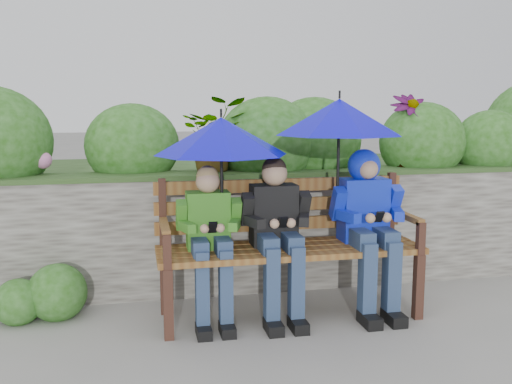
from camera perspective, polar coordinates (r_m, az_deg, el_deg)
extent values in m
plane|color=gray|center=(4.41, 0.28, -12.49)|extent=(60.00, 60.00, 0.00)
cube|color=#555049|center=(4.97, -1.56, -4.01)|extent=(8.00, 0.40, 1.00)
cube|color=#233B15|center=(4.88, -1.59, 1.84)|extent=(8.00, 0.42, 0.04)
cube|color=#233B15|center=(6.13, -3.59, -1.76)|extent=(8.00, 2.00, 0.96)
ellipsoid|color=#1D4F0E|center=(5.07, -12.26, 4.55)|extent=(0.81, 0.65, 0.73)
ellipsoid|color=#1D4F0E|center=(5.09, 1.09, 5.03)|extent=(0.89, 0.71, 0.80)
ellipsoid|color=#1D4F0E|center=(5.33, 5.84, 5.15)|extent=(0.89, 0.71, 0.80)
ellipsoid|color=#1D4F0E|center=(5.61, 16.30, 4.85)|extent=(0.83, 0.66, 0.75)
ellipsoid|color=#1D4F0E|center=(5.96, 22.36, 4.45)|extent=(0.73, 0.58, 0.66)
sphere|color=#C46EA4|center=(4.94, -20.51, 3.00)|extent=(0.14, 0.14, 0.14)
sphere|color=#C46EA4|center=(4.99, -0.25, 3.61)|extent=(0.14, 0.14, 0.14)
sphere|color=#C46EA4|center=(5.68, 18.70, 3.77)|extent=(0.14, 0.14, 0.14)
imported|color=#1D4F0E|center=(4.92, -4.15, 5.79)|extent=(0.57, 0.49, 0.63)
imported|color=#1D4F0E|center=(5.46, 14.95, 5.99)|extent=(0.37, 0.37, 0.66)
sphere|color=#1D4F0E|center=(4.63, -19.25, -9.48)|extent=(0.44, 0.44, 0.44)
sphere|color=#1D4F0E|center=(4.64, -22.70, -10.15)|extent=(0.35, 0.35, 0.35)
cube|color=#3C2219|center=(4.00, -8.76, -11.07)|extent=(0.07, 0.07, 0.50)
cube|color=#3C2219|center=(4.47, -9.13, -8.93)|extent=(0.07, 0.07, 0.50)
cube|color=#3C2219|center=(4.49, 15.93, -9.10)|extent=(0.07, 0.07, 0.50)
cube|color=#3C2219|center=(4.91, 13.21, -7.43)|extent=(0.07, 0.07, 0.50)
cube|color=brown|center=(4.10, 4.24, -6.52)|extent=(1.99, 0.11, 0.04)
cube|color=brown|center=(4.24, 3.69, -6.02)|extent=(1.99, 0.11, 0.04)
cube|color=brown|center=(4.37, 3.18, -5.55)|extent=(1.99, 0.11, 0.04)
cube|color=brown|center=(4.50, 2.71, -5.11)|extent=(1.99, 0.11, 0.04)
cube|color=#3C2219|center=(4.36, -9.31, -2.27)|extent=(0.06, 0.06, 0.55)
cube|color=brown|center=(4.10, -9.12, -3.43)|extent=(0.06, 0.52, 0.04)
cube|color=#3C2219|center=(3.89, -8.88, -5.94)|extent=(0.06, 0.06, 0.24)
cube|color=#3C2219|center=(4.81, 13.32, -1.36)|extent=(0.06, 0.06, 0.55)
cube|color=brown|center=(4.58, 14.75, -2.34)|extent=(0.06, 0.52, 0.04)
cube|color=#3C2219|center=(4.39, 16.14, -4.50)|extent=(0.06, 0.06, 0.24)
cube|color=brown|center=(4.53, 2.53, -3.17)|extent=(1.99, 0.04, 0.10)
cube|color=brown|center=(4.50, 2.54, -1.25)|extent=(1.99, 0.04, 0.10)
cube|color=brown|center=(4.48, 2.55, 0.70)|extent=(1.99, 0.04, 0.10)
cube|color=#38831E|center=(4.23, -4.83, -2.81)|extent=(0.31, 0.18, 0.42)
sphere|color=tan|center=(4.16, -4.85, 1.07)|extent=(0.18, 0.18, 0.18)
sphere|color=#9C7F4B|center=(4.16, -4.87, 1.51)|extent=(0.17, 0.17, 0.17)
cube|color=navy|center=(4.11, -5.70, -5.40)|extent=(0.11, 0.30, 0.11)
cube|color=navy|center=(4.05, -5.40, -10.00)|extent=(0.09, 0.10, 0.60)
cube|color=black|center=(4.09, -5.25, -13.71)|extent=(0.10, 0.20, 0.07)
cube|color=navy|center=(4.13, -3.39, -5.30)|extent=(0.11, 0.30, 0.11)
cube|color=navy|center=(4.07, -3.04, -9.87)|extent=(0.09, 0.10, 0.60)
cube|color=black|center=(4.11, -2.89, -13.57)|extent=(0.10, 0.20, 0.07)
cube|color=#38831E|center=(4.15, -7.48, -2.29)|extent=(0.07, 0.17, 0.24)
cube|color=#38831E|center=(4.05, -6.93, -3.49)|extent=(0.12, 0.20, 0.06)
sphere|color=tan|center=(3.98, -5.17, -3.68)|extent=(0.06, 0.06, 0.06)
cube|color=#38831E|center=(4.20, -2.07, -2.09)|extent=(0.07, 0.17, 0.24)
cube|color=#38831E|center=(4.09, -2.16, -3.30)|extent=(0.12, 0.20, 0.06)
sphere|color=tan|center=(3.99, -3.59, -3.61)|extent=(0.06, 0.06, 0.06)
cube|color=black|center=(3.97, -4.36, -3.54)|extent=(0.06, 0.07, 0.09)
cube|color=black|center=(4.31, 1.78, -2.29)|extent=(0.34, 0.20, 0.46)
sphere|color=tan|center=(4.24, 1.86, 1.86)|extent=(0.19, 0.19, 0.19)
sphere|color=black|center=(4.25, 1.83, 2.33)|extent=(0.18, 0.18, 0.18)
cube|color=navy|center=(4.17, 1.08, -5.06)|extent=(0.12, 0.32, 0.12)
cube|color=navy|center=(4.11, 1.58, -9.66)|extent=(0.10, 0.11, 0.60)
cube|color=black|center=(4.14, 1.77, -13.34)|extent=(0.11, 0.22, 0.08)
cube|color=navy|center=(4.22, 3.49, -4.93)|extent=(0.12, 0.32, 0.12)
cube|color=navy|center=(4.15, 4.05, -9.48)|extent=(0.10, 0.11, 0.60)
cube|color=black|center=(4.19, 4.24, -13.12)|extent=(0.11, 0.22, 0.08)
cube|color=black|center=(4.21, -0.92, -1.73)|extent=(0.08, 0.18, 0.26)
cube|color=black|center=(4.10, -0.15, -3.01)|extent=(0.13, 0.21, 0.07)
sphere|color=tan|center=(4.04, 1.86, -3.19)|extent=(0.07, 0.07, 0.07)
cube|color=black|center=(4.31, 4.74, -1.51)|extent=(0.08, 0.18, 0.26)
cube|color=black|center=(4.19, 4.84, -2.79)|extent=(0.13, 0.21, 0.07)
sphere|color=tan|center=(4.07, 3.51, -3.11)|extent=(0.07, 0.07, 0.07)
cube|color=black|center=(4.04, 2.73, -3.04)|extent=(0.06, 0.07, 0.09)
cube|color=#0B15BD|center=(4.53, 10.68, -1.72)|extent=(0.36, 0.21, 0.49)
sphere|color=tan|center=(4.46, 10.90, 2.47)|extent=(0.20, 0.20, 0.20)
sphere|color=#0B15BD|center=(4.49, 10.75, 2.64)|extent=(0.25, 0.25, 0.25)
sphere|color=tan|center=(4.42, 11.15, 2.27)|extent=(0.15, 0.15, 0.15)
cube|color=navy|center=(4.38, 10.31, -4.50)|extent=(0.13, 0.34, 0.13)
cube|color=navy|center=(4.31, 11.06, -8.92)|extent=(0.11, 0.12, 0.60)
cube|color=black|center=(4.34, 11.29, -12.44)|extent=(0.12, 0.23, 0.09)
cube|color=navy|center=(4.45, 12.59, -4.35)|extent=(0.13, 0.34, 0.13)
cube|color=navy|center=(4.38, 13.39, -8.68)|extent=(0.11, 0.12, 0.60)
cube|color=black|center=(4.41, 13.63, -12.14)|extent=(0.12, 0.23, 0.09)
cube|color=#0B15BD|center=(4.39, 8.21, -1.15)|extent=(0.09, 0.19, 0.27)
cube|color=#0B15BD|center=(4.29, 9.22, -2.43)|extent=(0.14, 0.23, 0.07)
sphere|color=tan|center=(4.25, 11.36, -2.59)|extent=(0.07, 0.07, 0.07)
cube|color=#0B15BD|center=(4.57, 13.61, -0.93)|extent=(0.09, 0.19, 0.27)
cube|color=#0B15BD|center=(4.44, 13.97, -2.18)|extent=(0.14, 0.23, 0.07)
sphere|color=tan|center=(4.30, 12.93, -2.50)|extent=(0.07, 0.07, 0.07)
cube|color=black|center=(4.26, 12.21, -2.43)|extent=(0.06, 0.07, 0.09)
cone|color=#0705CE|center=(4.11, -3.49, 5.60)|extent=(0.97, 0.97, 0.27)
cylinder|color=black|center=(4.10, -3.52, 7.89)|extent=(0.02, 0.02, 0.06)
cylinder|color=black|center=(4.13, -3.46, 1.50)|extent=(0.02, 0.02, 0.59)
sphere|color=black|center=(4.18, -3.42, -2.53)|extent=(0.04, 0.04, 0.04)
cone|color=#0705CE|center=(4.33, 8.31, 7.44)|extent=(0.97, 0.97, 0.27)
cylinder|color=black|center=(4.33, 8.36, 9.62)|extent=(0.02, 0.02, 0.06)
cylinder|color=black|center=(4.36, 8.21, 2.81)|extent=(0.02, 0.02, 0.70)
sphere|color=black|center=(4.41, 8.11, -1.76)|extent=(0.04, 0.04, 0.04)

